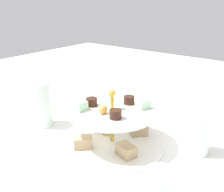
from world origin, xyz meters
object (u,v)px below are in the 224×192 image
at_px(water_glass_tall_right, 41,104).
at_px(butter_knife_left, 137,104).
at_px(tiered_serving_stand, 112,129).
at_px(water_glass_short_left, 160,188).
at_px(water_glass_mid_back, 198,136).

relative_size(water_glass_tall_right, butter_knife_left, 0.81).
height_order(tiered_serving_stand, butter_knife_left, tiered_serving_stand).
xyz_separation_m(water_glass_tall_right, butter_knife_left, (-0.14, -0.32, -0.07)).
bearing_deg(water_glass_short_left, water_glass_tall_right, -10.18).
bearing_deg(butter_knife_left, water_glass_mid_back, 120.95).
xyz_separation_m(tiered_serving_stand, water_glass_short_left, (-0.22, 0.13, -0.01)).
distance_m(water_glass_tall_right, water_glass_mid_back, 0.47).
xyz_separation_m(water_glass_short_left, water_glass_mid_back, (0.02, -0.23, 0.01)).
height_order(water_glass_short_left, water_glass_mid_back, water_glass_mid_back).
distance_m(butter_knife_left, water_glass_mid_back, 0.35).
bearing_deg(water_glass_tall_right, water_glass_mid_back, -161.99).
height_order(water_glass_tall_right, water_glass_mid_back, water_glass_tall_right).
xyz_separation_m(water_glass_tall_right, water_glass_mid_back, (-0.44, -0.14, -0.02)).
distance_m(water_glass_short_left, water_glass_mid_back, 0.23).
bearing_deg(water_glass_tall_right, tiered_serving_stand, -170.12).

